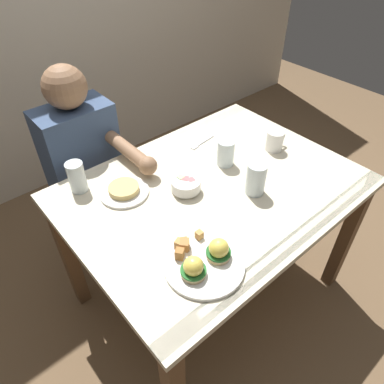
{
  "coord_description": "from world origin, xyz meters",
  "views": [
    {
      "loc": [
        -0.8,
        -0.79,
        1.69
      ],
      "look_at": [
        -0.12,
        0.0,
        0.78
      ],
      "focal_mm": 33.15,
      "sensor_mm": 36.0,
      "label": 1
    }
  ],
  "objects": [
    {
      "name": "fork",
      "position": [
        0.18,
        0.28,
        0.74
      ],
      "size": [
        0.16,
        0.04,
        0.0
      ],
      "color": "silver",
      "rests_on": "dining_table"
    },
    {
      "name": "side_plate",
      "position": [
        -0.3,
        0.21,
        0.75
      ],
      "size": [
        0.2,
        0.2,
        0.04
      ],
      "color": "white",
      "rests_on": "dining_table"
    },
    {
      "name": "dining_table",
      "position": [
        0.0,
        0.0,
        0.63
      ],
      "size": [
        1.2,
        0.9,
        0.74
      ],
      "color": "beige",
      "rests_on": "ground_plane"
    },
    {
      "name": "coffee_mug",
      "position": [
        0.4,
        0.02,
        0.79
      ],
      "size": [
        0.11,
        0.08,
        0.09
      ],
      "color": "white",
      "rests_on": "dining_table"
    },
    {
      "name": "ground_plane",
      "position": [
        0.0,
        0.0,
        0.0
      ],
      "size": [
        6.0,
        6.0,
        0.0
      ],
      "primitive_type": "plane",
      "color": "brown"
    },
    {
      "name": "water_glass_far",
      "position": [
        0.15,
        0.08,
        0.79
      ],
      "size": [
        0.08,
        0.08,
        0.12
      ],
      "color": "silver",
      "rests_on": "dining_table"
    },
    {
      "name": "diner_person",
      "position": [
        -0.28,
        0.6,
        0.65
      ],
      "size": [
        0.34,
        0.54,
        1.14
      ],
      "color": "#33333D",
      "rests_on": "ground_plane"
    },
    {
      "name": "fruit_bowl",
      "position": [
        -0.1,
        0.06,
        0.77
      ],
      "size": [
        0.12,
        0.12,
        0.06
      ],
      "color": "white",
      "rests_on": "dining_table"
    },
    {
      "name": "eggs_benedict_plate",
      "position": [
        -0.3,
        -0.27,
        0.77
      ],
      "size": [
        0.27,
        0.27,
        0.09
      ],
      "color": "white",
      "rests_on": "dining_table"
    },
    {
      "name": "water_glass_extra",
      "position": [
        0.1,
        -0.13,
        0.8
      ],
      "size": [
        0.08,
        0.08,
        0.14
      ],
      "color": "silver",
      "rests_on": "dining_table"
    },
    {
      "name": "water_glass_near",
      "position": [
        -0.43,
        0.35,
        0.8
      ],
      "size": [
        0.07,
        0.07,
        0.13
      ],
      "color": "silver",
      "rests_on": "dining_table"
    }
  ]
}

